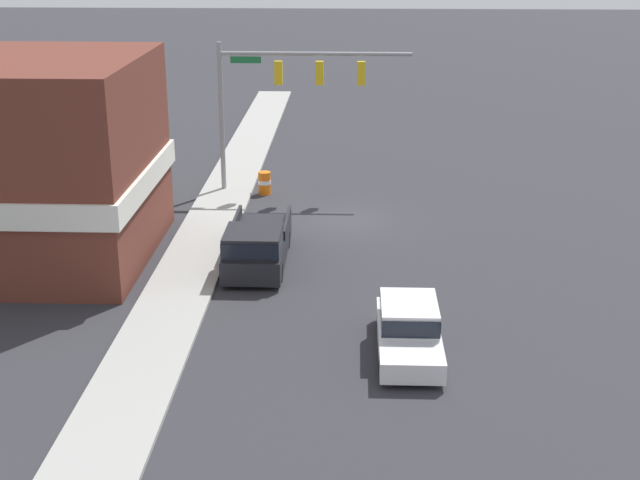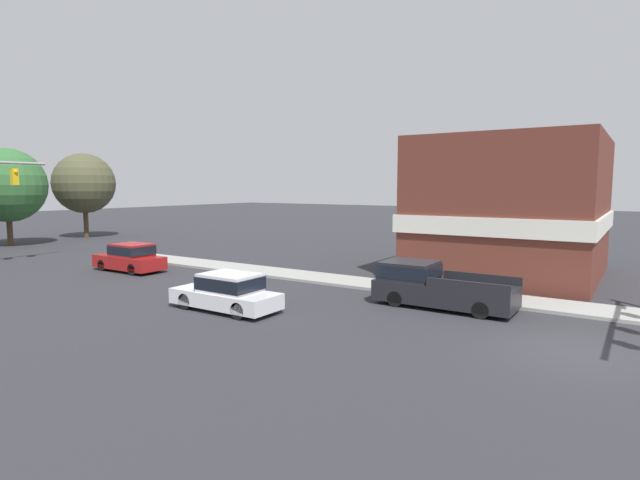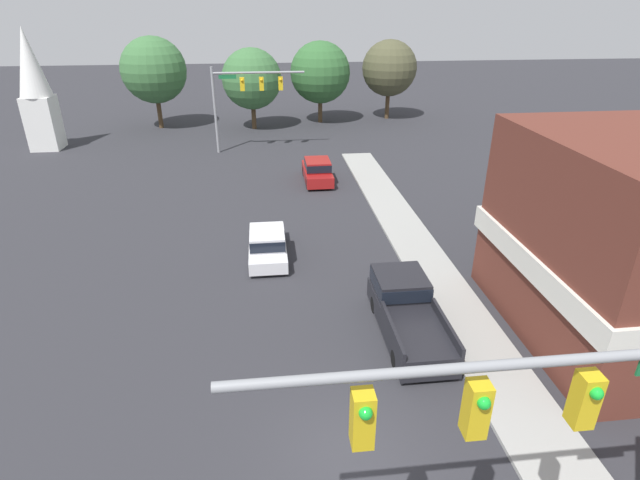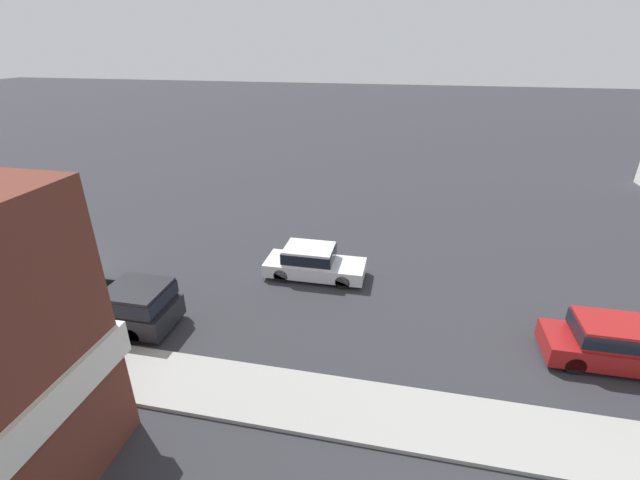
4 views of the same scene
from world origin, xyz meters
name	(u,v)px [view 3 (image 3 of 4)]	position (x,y,z in m)	size (l,w,h in m)	color
ground_plane	(346,453)	(0.00, 0.00, 0.00)	(200.00, 200.00, 0.00)	#2D2D33
sidewalk_curb	(537,434)	(5.70, 0.00, 0.07)	(2.40, 60.00, 0.14)	#9E9E99
near_signal_assembly	(560,420)	(2.86, -4.21, 5.19)	(8.81, 0.49, 6.97)	gray
far_signal_assembly	(245,90)	(-3.21, 32.09, 5.10)	(7.48, 0.49, 6.92)	gray
car_lead	(267,243)	(-1.96, 12.32, 0.79)	(1.81, 4.62, 1.52)	black
car_oncoming	(317,170)	(1.75, 23.60, 0.84)	(1.84, 4.53, 1.63)	black
pickup_truck_parked	(406,308)	(3.25, 5.74, 0.89)	(2.10, 5.63, 1.79)	black
church_steeple	(35,87)	(-20.47, 34.97, 5.17)	(2.56, 2.56, 9.88)	white
backdrop_tree_left_far	(154,70)	(-12.15, 42.05, 5.57)	(6.25, 6.25, 8.71)	#4C3823
backdrop_tree_left_mid	(252,79)	(-2.77, 40.60, 4.81)	(5.75, 5.75, 7.70)	#4C3823
backdrop_tree_center	(320,72)	(4.15, 42.81, 5.04)	(6.11, 6.11, 8.10)	#4C3823
backdrop_tree_right_mid	(389,68)	(11.60, 43.89, 5.23)	(5.73, 5.73, 8.10)	#4C3823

